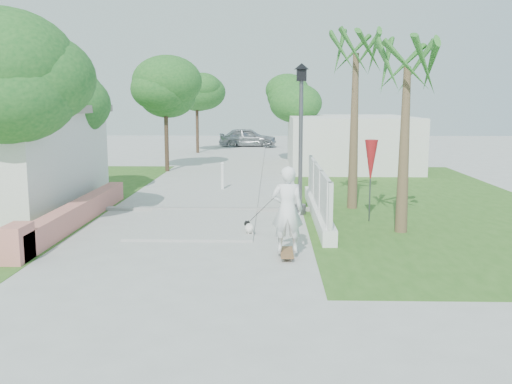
{
  "coord_description": "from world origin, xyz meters",
  "views": [
    {
      "loc": [
        2.03,
        -11.3,
        3.35
      ],
      "look_at": [
        1.66,
        2.8,
        1.1
      ],
      "focal_mm": 40.0,
      "sensor_mm": 36.0,
      "label": 1
    }
  ],
  "objects_px": {
    "parked_car": "(248,137)",
    "patio_umbrella": "(371,162)",
    "skateboarder": "(268,211)",
    "street_lamp": "(301,133)",
    "bollard": "(223,175)",
    "dog": "(249,228)"
  },
  "relations": [
    {
      "from": "street_lamp",
      "to": "skateboarder",
      "type": "xyz_separation_m",
      "value": [
        -0.93,
        -3.98,
        -1.56
      ]
    },
    {
      "from": "parked_car",
      "to": "patio_umbrella",
      "type": "bearing_deg",
      "value": -173.37
    },
    {
      "from": "street_lamp",
      "to": "skateboarder",
      "type": "bearing_deg",
      "value": -103.14
    },
    {
      "from": "street_lamp",
      "to": "dog",
      "type": "height_order",
      "value": "street_lamp"
    },
    {
      "from": "bollard",
      "to": "parked_car",
      "type": "xyz_separation_m",
      "value": [
        0.09,
        20.64,
        0.13
      ]
    },
    {
      "from": "patio_umbrella",
      "to": "parked_car",
      "type": "xyz_separation_m",
      "value": [
        -4.51,
        26.14,
        -0.97
      ]
    },
    {
      "from": "bollard",
      "to": "patio_umbrella",
      "type": "distance_m",
      "value": 7.25
    },
    {
      "from": "street_lamp",
      "to": "bollard",
      "type": "xyz_separation_m",
      "value": [
        -2.7,
        4.5,
        -1.84
      ]
    },
    {
      "from": "street_lamp",
      "to": "dog",
      "type": "bearing_deg",
      "value": -117.44
    },
    {
      "from": "skateboarder",
      "to": "parked_car",
      "type": "bearing_deg",
      "value": -86.4
    },
    {
      "from": "patio_umbrella",
      "to": "skateboarder",
      "type": "xyz_separation_m",
      "value": [
        -2.83,
        -2.98,
        -0.82
      ]
    },
    {
      "from": "skateboarder",
      "to": "parked_car",
      "type": "relative_size",
      "value": 0.64
    },
    {
      "from": "street_lamp",
      "to": "skateboarder",
      "type": "distance_m",
      "value": 4.38
    },
    {
      "from": "street_lamp",
      "to": "skateboarder",
      "type": "height_order",
      "value": "street_lamp"
    },
    {
      "from": "patio_umbrella",
      "to": "skateboarder",
      "type": "distance_m",
      "value": 4.19
    },
    {
      "from": "bollard",
      "to": "patio_umbrella",
      "type": "bearing_deg",
      "value": -50.09
    },
    {
      "from": "patio_umbrella",
      "to": "dog",
      "type": "distance_m",
      "value": 4.03
    },
    {
      "from": "dog",
      "to": "parked_car",
      "type": "bearing_deg",
      "value": 71.78
    },
    {
      "from": "patio_umbrella",
      "to": "bollard",
      "type": "bearing_deg",
      "value": 129.91
    },
    {
      "from": "street_lamp",
      "to": "parked_car",
      "type": "xyz_separation_m",
      "value": [
        -2.61,
        25.14,
        -1.71
      ]
    },
    {
      "from": "bollard",
      "to": "skateboarder",
      "type": "height_order",
      "value": "skateboarder"
    },
    {
      "from": "street_lamp",
      "to": "dog",
      "type": "distance_m",
      "value": 3.8
    }
  ]
}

